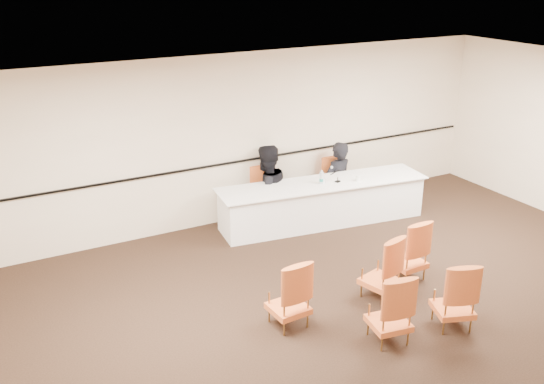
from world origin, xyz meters
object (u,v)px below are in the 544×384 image
at_px(drinking_glass, 323,181).
at_px(aud_chair_front_mid, 381,267).
at_px(aud_chair_front_right, 408,249).
at_px(aud_chair_back_mid, 390,307).
at_px(coffee_cup, 358,178).
at_px(aud_chair_back_right, 454,294).
at_px(water_bottle, 321,177).
at_px(aud_chair_front_left, 288,293).
at_px(panelist_main_chair, 337,184).
at_px(panelist_main, 337,186).
at_px(panelist_second_chair, 266,193).
at_px(microphone, 338,175).
at_px(panel_table, 323,203).
at_px(panelist_second, 266,195).

xyz_separation_m(drinking_glass, aud_chair_front_mid, (-0.69, -2.54, -0.34)).
height_order(aud_chair_front_right, aud_chair_back_mid, same).
bearing_deg(aud_chair_front_right, aud_chair_front_mid, -162.18).
distance_m(coffee_cup, aud_chair_back_right, 3.50).
distance_m(water_bottle, aud_chair_front_left, 3.34).
distance_m(panelist_main_chair, aud_chair_back_mid, 4.37).
relative_size(panelist_main, water_bottle, 7.01).
xyz_separation_m(water_bottle, aud_chair_front_mid, (-0.65, -2.55, -0.41)).
height_order(panelist_second_chair, drinking_glass, panelist_second_chair).
relative_size(microphone, drinking_glass, 2.71).
bearing_deg(aud_chair_front_left, panelist_second_chair, 63.56).
distance_m(coffee_cup, aud_chair_back_mid, 3.72).
xyz_separation_m(panelist_second_chair, aud_chair_front_mid, (0.08, -3.25, 0.00)).
distance_m(panelist_second_chair, aud_chair_front_left, 3.53).
bearing_deg(panelist_main, coffee_cup, 73.69).
height_order(drinking_glass, aud_chair_back_mid, aud_chair_back_mid).
bearing_deg(aud_chair_front_right, aud_chair_back_mid, -139.77).
height_order(panelist_second_chair, aud_chair_front_left, same).
height_order(panelist_second_chair, coffee_cup, panelist_second_chair).
height_order(microphone, aud_chair_front_left, microphone).
height_order(panelist_main, aud_chair_front_right, panelist_main).
height_order(panelist_main_chair, aud_chair_back_right, same).
bearing_deg(aud_chair_back_right, microphone, 101.01).
height_order(panel_table, panelist_main, panelist_main).
height_order(panelist_main_chair, aud_chair_front_mid, same).
bearing_deg(microphone, water_bottle, 150.72).
relative_size(microphone, aud_chair_front_mid, 0.29).
distance_m(panel_table, panelist_main_chair, 0.81).
bearing_deg(aud_chair_front_mid, aud_chair_front_right, 4.71).
distance_m(panelist_main, panelist_second_chair, 1.44).
relative_size(panelist_main_chair, water_bottle, 3.82).
xyz_separation_m(panel_table, panelist_second_chair, (-0.79, 0.67, 0.09)).
distance_m(panel_table, aud_chair_back_right, 3.61).
distance_m(panelist_second_chair, microphone, 1.35).
height_order(panelist_second_chair, microphone, microphone).
bearing_deg(aud_chair_back_right, panelist_main_chair, 97.04).
height_order(panel_table, aud_chair_front_left, aud_chair_front_left).
xyz_separation_m(panelist_second, aud_chair_front_mid, (0.08, -3.25, 0.03)).
height_order(drinking_glass, aud_chair_front_mid, aud_chair_front_mid).
distance_m(water_bottle, aud_chair_back_right, 3.60).
distance_m(aud_chair_front_mid, aud_chair_front_right, 0.74).
bearing_deg(aud_chair_front_left, panelist_main_chair, 44.12).
bearing_deg(aud_chair_front_left, panelist_second, 63.56).
xyz_separation_m(panel_table, aud_chair_front_left, (-2.18, -2.57, 0.09)).
relative_size(coffee_cup, aud_chair_front_mid, 0.12).
height_order(aud_chair_back_mid, aud_chair_back_right, same).
xyz_separation_m(water_bottle, drinking_glass, (0.04, -0.01, -0.07)).
bearing_deg(aud_chair_front_mid, microphone, 54.12).
xyz_separation_m(aud_chair_front_left, aud_chair_front_mid, (1.47, -0.01, 0.00)).
xyz_separation_m(panel_table, water_bottle, (-0.06, -0.02, 0.51)).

